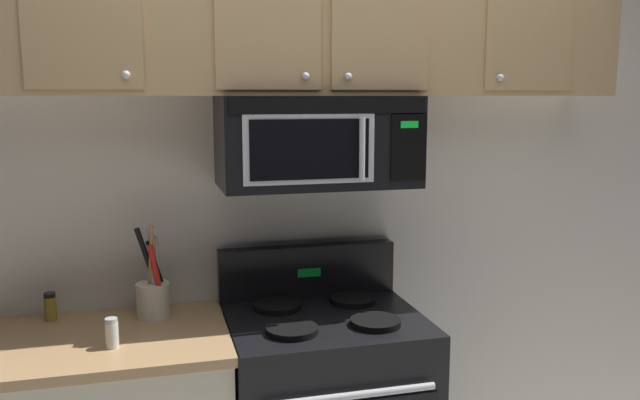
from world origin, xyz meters
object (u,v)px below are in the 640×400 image
(over_range_microwave, at_px, (317,141))
(utensil_crock_cream, at_px, (153,293))
(salt_shaker, at_px, (112,333))
(spice_jar, at_px, (50,307))

(over_range_microwave, distance_m, utensil_crock_cream, 0.86)
(salt_shaker, bearing_deg, utensil_crock_cream, 63.49)
(over_range_microwave, xyz_separation_m, spice_jar, (-1.02, 0.11, -0.62))
(salt_shaker, distance_m, spice_jar, 0.42)
(utensil_crock_cream, height_order, salt_shaker, utensil_crock_cream)
(salt_shaker, height_order, spice_jar, spice_jar)
(utensil_crock_cream, xyz_separation_m, salt_shaker, (-0.14, -0.28, -0.05))
(utensil_crock_cream, bearing_deg, spice_jar, 170.87)
(utensil_crock_cream, bearing_deg, over_range_microwave, -4.24)
(over_range_microwave, distance_m, salt_shaker, 1.03)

